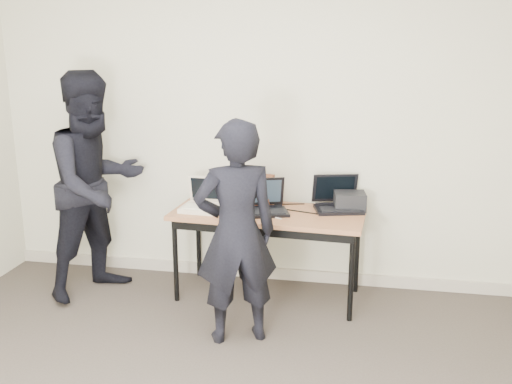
% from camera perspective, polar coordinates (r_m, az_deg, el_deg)
% --- Properties ---
extents(room, '(4.60, 4.60, 2.80)m').
position_cam_1_polar(room, '(2.61, -8.58, -0.23)').
color(room, '#3E362F').
rests_on(room, ground).
extents(desk, '(1.54, 0.75, 0.72)m').
position_cam_1_polar(desk, '(4.51, 1.19, -2.75)').
color(desk, '#985E3A').
rests_on(desk, ground).
extents(laptop_beige, '(0.33, 0.32, 0.25)m').
position_cam_1_polar(laptop_beige, '(4.57, -5.33, -1.13)').
color(laptop_beige, beige).
rests_on(laptop_beige, desk).
extents(laptop_center, '(0.42, 0.41, 0.26)m').
position_cam_1_polar(laptop_center, '(4.49, 0.92, -1.26)').
color(laptop_center, black).
rests_on(laptop_center, desk).
extents(laptop_right, '(0.44, 0.43, 0.27)m').
position_cam_1_polar(laptop_right, '(4.61, 8.12, -0.94)').
color(laptop_right, black).
rests_on(laptop_right, desk).
extents(leather_satchel, '(0.38, 0.22, 0.25)m').
position_cam_1_polar(leather_satchel, '(4.70, -0.51, 0.36)').
color(leather_satchel, '#5C2D18').
rests_on(leather_satchel, desk).
extents(tissue, '(0.13, 0.10, 0.08)m').
position_cam_1_polar(tissue, '(4.67, -0.14, 2.22)').
color(tissue, white).
rests_on(tissue, leather_satchel).
extents(equipment_box, '(0.27, 0.24, 0.14)m').
position_cam_1_polar(equipment_box, '(4.60, 9.36, -0.90)').
color(equipment_box, black).
rests_on(equipment_box, desk).
extents(power_brick, '(0.08, 0.05, 0.03)m').
position_cam_1_polar(power_brick, '(4.37, -2.00, -2.33)').
color(power_brick, black).
rests_on(power_brick, desk).
extents(cables, '(1.14, 0.45, 0.01)m').
position_cam_1_polar(cables, '(4.51, 2.49, -1.91)').
color(cables, black).
rests_on(cables, desk).
extents(person_typist, '(0.67, 0.57, 1.55)m').
position_cam_1_polar(person_typist, '(3.84, -2.00, -4.13)').
color(person_typist, black).
rests_on(person_typist, ground).
extents(person_observer, '(1.04, 1.11, 1.81)m').
position_cam_1_polar(person_observer, '(4.74, -15.68, 0.65)').
color(person_observer, black).
rests_on(person_observer, ground).
extents(baseboard, '(4.50, 0.03, 0.10)m').
position_cam_1_polar(baseboard, '(5.08, 0.18, -8.01)').
color(baseboard, '#ABA08E').
rests_on(baseboard, ground).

